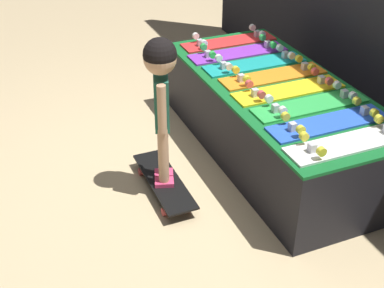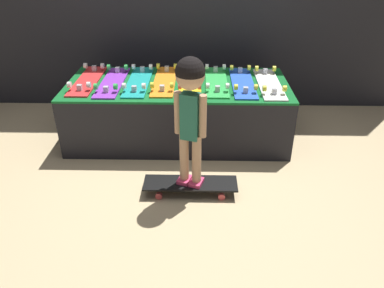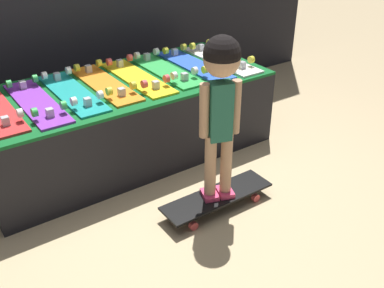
{
  "view_description": "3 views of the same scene",
  "coord_description": "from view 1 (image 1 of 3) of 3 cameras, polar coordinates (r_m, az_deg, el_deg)",
  "views": [
    {
      "loc": [
        2.87,
        -1.2,
        2.18
      ],
      "look_at": [
        0.07,
        -0.03,
        0.28
      ],
      "focal_mm": 50.0,
      "sensor_mm": 36.0,
      "label": 1
    },
    {
      "loc": [
        0.2,
        -2.62,
        1.79
      ],
      "look_at": [
        0.15,
        -0.09,
        0.33
      ],
      "focal_mm": 35.0,
      "sensor_mm": 36.0,
      "label": 2
    },
    {
      "loc": [
        -1.26,
        -2.0,
        1.71
      ],
      "look_at": [
        0.17,
        0.05,
        0.3
      ],
      "focal_mm": 42.0,
      "sensor_mm": 36.0,
      "label": 3
    }
  ],
  "objects": [
    {
      "name": "ground_plane",
      "position": [
        3.8,
        0.03,
        -2.89
      ],
      "size": [
        16.0,
        16.0,
        0.0
      ],
      "primitive_type": "plane",
      "color": "tan"
    },
    {
      "name": "display_rack",
      "position": [
        3.91,
        8.88,
        2.62
      ],
      "size": [
        2.04,
        0.9,
        0.56
      ],
      "color": "black",
      "rests_on": "ground_plane"
    },
    {
      "name": "skateboard_red_on_rack",
      "position": [
        4.45,
        3.95,
        10.93
      ],
      "size": [
        0.2,
        0.79,
        0.09
      ],
      "color": "red",
      "rests_on": "display_rack"
    },
    {
      "name": "skateboard_purple_on_rack",
      "position": [
        4.24,
        4.94,
        9.77
      ],
      "size": [
        0.2,
        0.79,
        0.09
      ],
      "color": "purple",
      "rests_on": "display_rack"
    },
    {
      "name": "skateboard_teal_on_rack",
      "position": [
        4.05,
        6.72,
        8.59
      ],
      "size": [
        0.2,
        0.79,
        0.09
      ],
      "color": "teal",
      "rests_on": "display_rack"
    },
    {
      "name": "skateboard_orange_on_rack",
      "position": [
        3.88,
        8.67,
        7.3
      ],
      "size": [
        0.2,
        0.79,
        0.09
      ],
      "color": "orange",
      "rests_on": "display_rack"
    },
    {
      "name": "skateboard_yellow_on_rack",
      "position": [
        3.68,
        10.26,
        5.78
      ],
      "size": [
        0.2,
        0.79,
        0.09
      ],
      "color": "yellow",
      "rests_on": "display_rack"
    },
    {
      "name": "skateboard_green_on_rack",
      "position": [
        3.52,
        12.5,
        4.19
      ],
      "size": [
        0.2,
        0.79,
        0.09
      ],
      "color": "green",
      "rests_on": "display_rack"
    },
    {
      "name": "skateboard_blue_on_rack",
      "position": [
        3.34,
        14.4,
        2.31
      ],
      "size": [
        0.2,
        0.79,
        0.09
      ],
      "color": "blue",
      "rests_on": "display_rack"
    },
    {
      "name": "skateboard_white_on_rack",
      "position": [
        3.17,
        16.52,
        0.23
      ],
      "size": [
        0.2,
        0.79,
        0.09
      ],
      "color": "white",
      "rests_on": "display_rack"
    },
    {
      "name": "skateboard_on_floor",
      "position": [
        3.57,
        -2.98,
        -4.03
      ],
      "size": [
        0.72,
        0.21,
        0.09
      ],
      "color": "black",
      "rests_on": "ground_plane"
    },
    {
      "name": "child",
      "position": [
        3.2,
        -3.34,
        6.26
      ],
      "size": [
        0.23,
        0.2,
        0.99
      ],
      "rotation": [
        0.0,
        0.0,
        -0.32
      ],
      "color": "#E03D6B",
      "rests_on": "skateboard_on_floor"
    }
  ]
}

